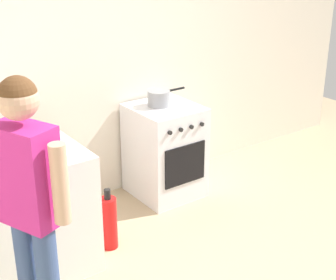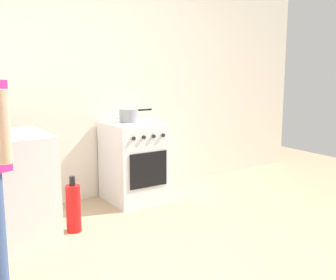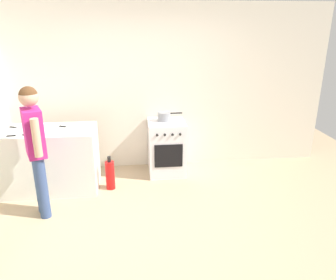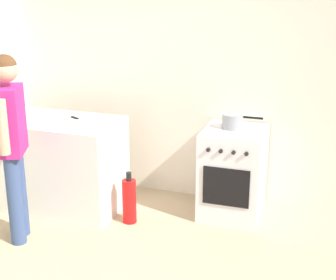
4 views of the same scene
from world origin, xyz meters
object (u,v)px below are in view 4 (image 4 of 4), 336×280
at_px(knife_carving, 81,120).
at_px(knife_paring, 24,123).
at_px(knife_chef, 21,112).
at_px(fire_extinguisher, 129,201).
at_px(oven_left, 233,173).
at_px(pot, 233,121).
at_px(person, 11,133).

xyz_separation_m(knife_carving, knife_paring, (-0.46, -0.25, 0.00)).
height_order(knife_chef, fire_extinguisher, knife_chef).
xyz_separation_m(knife_chef, knife_paring, (0.23, -0.31, 0.00)).
height_order(oven_left, pot, pot).
xyz_separation_m(knife_paring, fire_extinguisher, (1.01, 0.09, -0.69)).
relative_size(knife_paring, fire_extinguisher, 0.41).
distance_m(knife_carving, knife_paring, 0.52).
height_order(pot, knife_carving, pot).
bearing_deg(oven_left, knife_carving, -167.49).
xyz_separation_m(oven_left, knife_chef, (-2.11, -0.26, 0.48)).
bearing_deg(oven_left, knife_chef, -172.99).
bearing_deg(knife_carving, pot, 14.52).
xyz_separation_m(pot, person, (-1.64, -1.11, 0.05)).
bearing_deg(pot, person, -145.78).
height_order(knife_carving, knife_paring, same).
height_order(oven_left, fire_extinguisher, oven_left).
bearing_deg(oven_left, person, -147.33).
relative_size(knife_carving, knife_chef, 1.03).
bearing_deg(person, knife_carving, 71.81).
distance_m(pot, person, 1.98).
bearing_deg(knife_carving, knife_chef, 175.45).
xyz_separation_m(pot, knife_chef, (-2.08, -0.30, -0.02)).
distance_m(oven_left, knife_chef, 2.18).
relative_size(pot, person, 0.23).
bearing_deg(person, knife_chef, 118.77).
distance_m(oven_left, pot, 0.50).
xyz_separation_m(knife_chef, fire_extinguisher, (1.24, -0.22, -0.69)).
xyz_separation_m(pot, fire_extinguisher, (-0.84, -0.52, -0.70)).
bearing_deg(fire_extinguisher, pot, 31.88).
height_order(knife_chef, knife_paring, same).
bearing_deg(knife_carving, knife_paring, -151.12).
relative_size(knife_paring, person, 0.12).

